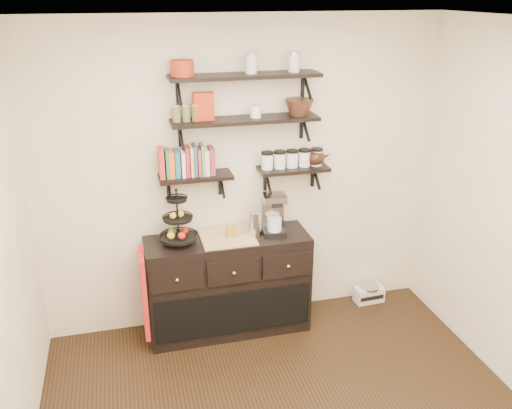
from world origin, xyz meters
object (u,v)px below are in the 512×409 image
Objects in this scene: sideboard at (228,284)px; radio at (369,294)px; fruit_stand at (178,226)px; coffee_maker at (273,214)px.

radio is (1.42, 0.10, -0.37)m from sideboard.
sideboard is 0.73m from fruit_stand.
radio is at bearing 3.17° from fruit_stand.
fruit_stand is 2.08m from radio.
radio is at bearing 9.22° from coffee_maker.
coffee_maker reaches higher than radio.
sideboard is at bearing -0.44° from fruit_stand.
sideboard reaches higher than radio.
coffee_maker is (0.41, 0.02, 0.62)m from sideboard.
coffee_maker is (0.82, 0.02, 0.01)m from fruit_stand.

